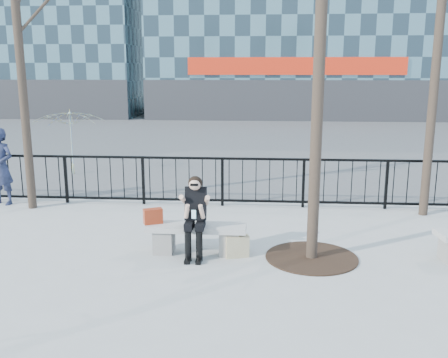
{
  "coord_description": "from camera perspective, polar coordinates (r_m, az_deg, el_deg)",
  "views": [
    {
      "loc": [
        1.05,
        -7.85,
        3.01
      ],
      "look_at": [
        0.4,
        0.8,
        1.1
      ],
      "focal_mm": 40.0,
      "sensor_mm": 36.0,
      "label": 1
    }
  ],
  "objects": [
    {
      "name": "street_surface",
      "position": [
        23.07,
        1.64,
        4.93
      ],
      "size": [
        60.0,
        23.0,
        0.01
      ],
      "primitive_type": "cube",
      "color": "#474747",
      "rests_on": "ground"
    },
    {
      "name": "tree_grate",
      "position": [
        8.36,
        9.96,
        -8.81
      ],
      "size": [
        1.5,
        1.5,
        0.02
      ],
      "primitive_type": "cylinder",
      "color": "black",
      "rests_on": "ground"
    },
    {
      "name": "handbag",
      "position": [
        8.42,
        -8.12,
        -4.23
      ],
      "size": [
        0.34,
        0.26,
        0.25
      ],
      "primitive_type": "cube",
      "rotation": [
        0.0,
        0.0,
        0.43
      ],
      "color": "#9A2D12",
      "rests_on": "bench_main"
    },
    {
      "name": "ground",
      "position": [
        8.47,
        -3.14,
        -8.41
      ],
      "size": [
        120.0,
        120.0,
        0.0
      ],
      "primitive_type": "plane",
      "color": "#9A9A95",
      "rests_on": "ground"
    },
    {
      "name": "railing",
      "position": [
        11.18,
        -1.2,
        -0.28
      ],
      "size": [
        14.0,
        0.06,
        1.1
      ],
      "color": "black",
      "rests_on": "ground"
    },
    {
      "name": "vendor_umbrella",
      "position": [
        15.13,
        -17.11,
        4.05
      ],
      "size": [
        2.23,
        2.27,
        1.9
      ],
      "primitive_type": "imported",
      "rotation": [
        0.0,
        0.0,
        -0.08
      ],
      "color": "yellow",
      "rests_on": "ground"
    },
    {
      "name": "seated_woman",
      "position": [
        8.11,
        -3.34,
        -4.38
      ],
      "size": [
        0.5,
        0.64,
        1.34
      ],
      "color": "black",
      "rests_on": "ground"
    },
    {
      "name": "shopping_bag",
      "position": [
        8.22,
        1.51,
        -7.72
      ],
      "size": [
        0.41,
        0.25,
        0.36
      ],
      "primitive_type": "cube",
      "rotation": [
        0.0,
        0.0,
        0.3
      ],
      "color": "beige",
      "rests_on": "ground"
    },
    {
      "name": "bench_main",
      "position": [
        8.37,
        -3.16,
        -6.48
      ],
      "size": [
        1.65,
        0.46,
        0.49
      ],
      "color": "slate",
      "rests_on": "ground"
    },
    {
      "name": "standing_man",
      "position": [
        12.31,
        -24.14,
        1.3
      ],
      "size": [
        0.71,
        0.54,
        1.74
      ],
      "primitive_type": "imported",
      "rotation": [
        0.0,
        0.0,
        -0.22
      ],
      "color": "black",
      "rests_on": "ground"
    }
  ]
}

